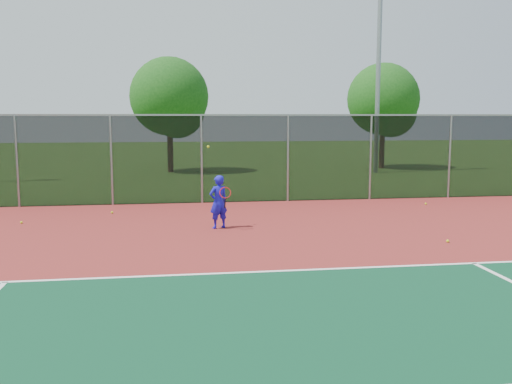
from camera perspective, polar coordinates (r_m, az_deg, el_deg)
ground at (r=8.96m, az=19.09°, el=-12.24°), size 120.00×120.00×0.00m
court_apron at (r=10.68m, az=14.11°, el=-8.77°), size 30.00×20.00×0.02m
fence_back at (r=19.91m, az=3.21°, el=3.51°), size 30.00×0.06×3.03m
tennis_player at (r=15.10m, az=-3.77°, el=-0.98°), size 0.61×0.67×2.20m
practice_ball_2 at (r=17.10m, az=-22.41°, el=-2.83°), size 0.07×0.07×0.07m
practice_ball_3 at (r=14.22m, az=18.62°, el=-4.67°), size 0.07×0.07×0.07m
practice_ball_4 at (r=20.01m, az=16.61°, el=-1.13°), size 0.07×0.07×0.07m
practice_ball_5 at (r=17.99m, az=-14.20°, el=-1.99°), size 0.07×0.07×0.07m
floodlight_n at (r=31.00m, az=12.19°, el=13.80°), size 0.90×0.40×11.31m
tree_back_left at (r=30.73m, az=-8.48°, el=9.08°), size 4.15×4.15×6.09m
tree_back_mid at (r=33.54m, az=12.81°, el=8.73°), size 4.08×4.08×5.99m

